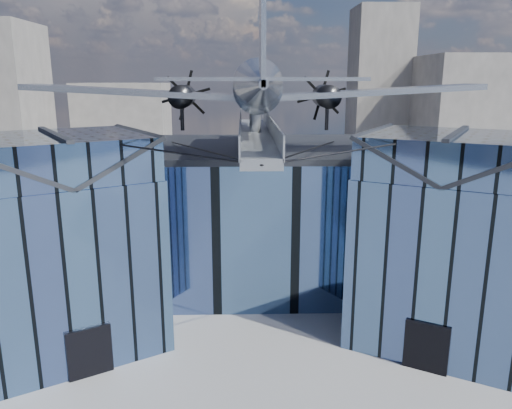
{
  "coord_description": "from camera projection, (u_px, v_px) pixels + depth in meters",
  "views": [
    {
      "loc": [
        -0.76,
        -27.03,
        14.47
      ],
      "look_at": [
        0.0,
        2.0,
        7.2
      ],
      "focal_mm": 35.0,
      "sensor_mm": 36.0,
      "label": 1
    }
  ],
  "objects": [
    {
      "name": "ground_plane",
      "position": [
        257.0,
        329.0,
        29.75
      ],
      "size": [
        120.0,
        120.0,
        0.0
      ],
      "primitive_type": "plane",
      "color": "gray"
    },
    {
      "name": "museum",
      "position": [
        255.0,
        215.0,
        34.04
      ],
      "size": [
        32.88,
        24.5,
        17.6
      ],
      "color": "#476391",
      "rests_on": "ground"
    },
    {
      "name": "bg_towers",
      "position": [
        257.0,
        110.0,
        76.32
      ],
      "size": [
        77.0,
        24.5,
        26.0
      ],
      "color": "slate",
      "rests_on": "ground"
    }
  ]
}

